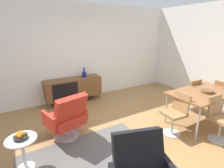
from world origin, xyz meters
The scene contains 14 objects.
ground_plane centered at (0.00, 0.00, 0.00)m, with size 8.32×8.32×0.00m, color #9E7242.
wall_back centered at (0.00, 2.60, 1.40)m, with size 6.80×0.12×2.80m, color white.
sideboard centered at (-0.42, 2.30, 0.44)m, with size 1.60×0.45×0.72m.
vase_cobalt centered at (-0.07, 2.30, 0.81)m, with size 0.13×0.13×0.28m.
dining_table centered at (1.70, -0.33, 0.70)m, with size 1.60×0.90×0.74m.
wooden_bowl_on_table centered at (1.70, -0.40, 0.77)m, with size 0.26×0.26×0.06m, color brown.
dining_chair_front_left centered at (1.36, -0.89, 0.47)m, with size 0.42×0.44×0.86m.
dining_chair_back_right centered at (2.05, 0.23, 0.47)m, with size 0.43×0.45×0.86m.
dining_chair_far_end centered at (2.59, -0.33, 0.47)m, with size 0.43×0.40×0.86m.
dining_chair_near_window centered at (0.81, -0.33, 0.47)m, with size 0.45×0.43×0.86m.
lounge_chair_red centered at (-1.12, 0.62, 0.47)m, with size 0.82×0.78×0.95m.
side_table_round centered at (-1.93, 0.20, 0.32)m, with size 0.44×0.44×0.52m.
fruit_bowl centered at (-1.93, 0.20, 0.56)m, with size 0.20×0.20×0.11m.
area_rug centered at (-0.99, -0.31, 0.00)m, with size 2.20×1.70×0.01m, color #595654.
Camera 1 is at (-1.88, -2.34, 2.04)m, focal length 27.48 mm.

